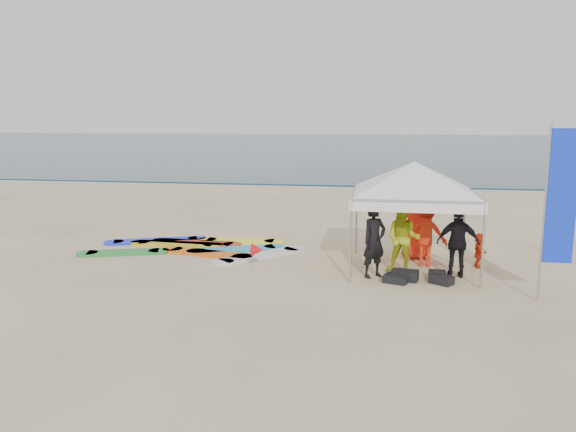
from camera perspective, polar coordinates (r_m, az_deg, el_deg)
The scene contains 14 objects.
ground at distance 10.95m, azimuth -2.49°, elevation -8.55°, with size 120.00×120.00×0.00m, color beige.
ocean at distance 70.27m, azimuth 7.70°, elevation 7.15°, with size 160.00×84.00×0.08m, color #0C2633.
shoreline_foam at distance 28.65m, azimuth 5.02°, elevation 3.02°, with size 160.00×1.20×0.01m, color silver.
person_black_a at distance 12.42m, azimuth 8.75°, elevation -2.51°, with size 0.59×0.39×1.63m, color black.
person_yellow at distance 12.84m, azimuth 11.60°, elevation -2.28°, with size 0.77×0.60×1.59m, color #B1C01B.
person_orange_a at distance 13.62m, azimuth 13.83°, elevation -1.76°, with size 1.00×0.57×1.55m, color red.
person_black_b at distance 12.85m, azimuth 16.89°, elevation -2.60°, with size 0.91×0.38×1.55m, color black.
person_orange_b at distance 14.20m, azimuth 12.87°, elevation -0.43°, with size 0.95×0.62×1.94m, color red.
person_seated at distance 13.88m, azimuth 18.85°, elevation -3.32°, with size 0.76×0.24×0.82m, color #F53715.
canopy_tent at distance 13.01m, azimuth 12.77°, elevation 5.37°, with size 3.79×3.79×2.86m.
feather_flag at distance 11.54m, azimuth 25.90°, elevation 1.57°, with size 0.57×0.04×3.39m.
marker_pennant at distance 12.83m, azimuth -3.12°, elevation -3.47°, with size 0.28×0.28×0.64m.
gear_pile at distance 12.42m, azimuth 12.79°, elevation -6.07°, with size 1.52×0.76×0.22m.
surfboard_spread at distance 15.28m, azimuth -8.98°, elevation -3.15°, with size 5.44×2.86×0.07m.
Camera 1 is at (2.16, -10.15, 3.49)m, focal length 35.00 mm.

